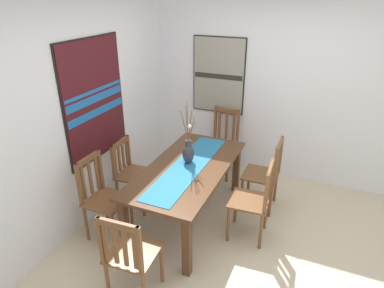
{
  "coord_description": "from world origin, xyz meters",
  "views": [
    {
      "loc": [
        -2.82,
        -0.7,
        2.6
      ],
      "look_at": [
        0.32,
        0.65,
        1.0
      ],
      "focal_mm": 31.43,
      "sensor_mm": 36.0,
      "label": 1
    }
  ],
  "objects_px": {
    "chair_3": "(130,254)",
    "chair_1": "(254,200)",
    "centerpiece_vase": "(188,152)",
    "chair_4": "(132,172)",
    "dining_table": "(188,174)",
    "chair_2": "(223,142)",
    "painting_on_back_wall": "(94,100)",
    "chair_0": "(266,173)",
    "chair_5": "(102,197)",
    "painting_on_side_wall": "(219,76)"
  },
  "relations": [
    {
      "from": "chair_3",
      "to": "chair_1",
      "type": "bearing_deg",
      "value": -32.2
    },
    {
      "from": "centerpiece_vase",
      "to": "chair_4",
      "type": "height_order",
      "value": "centerpiece_vase"
    },
    {
      "from": "dining_table",
      "to": "chair_2",
      "type": "distance_m",
      "value": 1.26
    },
    {
      "from": "painting_on_back_wall",
      "to": "chair_0",
      "type": "bearing_deg",
      "value": -68.71
    },
    {
      "from": "chair_1",
      "to": "chair_2",
      "type": "height_order",
      "value": "chair_2"
    },
    {
      "from": "chair_5",
      "to": "painting_on_side_wall",
      "type": "relative_size",
      "value": 0.88
    },
    {
      "from": "chair_2",
      "to": "painting_on_side_wall",
      "type": "distance_m",
      "value": 0.98
    },
    {
      "from": "dining_table",
      "to": "painting_on_side_wall",
      "type": "relative_size",
      "value": 1.64
    },
    {
      "from": "chair_5",
      "to": "painting_on_back_wall",
      "type": "height_order",
      "value": "painting_on_back_wall"
    },
    {
      "from": "chair_3",
      "to": "chair_4",
      "type": "relative_size",
      "value": 1.05
    },
    {
      "from": "chair_1",
      "to": "chair_2",
      "type": "relative_size",
      "value": 0.94
    },
    {
      "from": "centerpiece_vase",
      "to": "chair_4",
      "type": "relative_size",
      "value": 0.87
    },
    {
      "from": "dining_table",
      "to": "painting_on_back_wall",
      "type": "xyz_separation_m",
      "value": [
        -0.14,
        1.11,
        0.8
      ]
    },
    {
      "from": "centerpiece_vase",
      "to": "painting_on_back_wall",
      "type": "relative_size",
      "value": 0.56
    },
    {
      "from": "chair_1",
      "to": "chair_5",
      "type": "height_order",
      "value": "chair_5"
    },
    {
      "from": "chair_0",
      "to": "dining_table",
      "type": "bearing_deg",
      "value": 127.13
    },
    {
      "from": "chair_0",
      "to": "chair_2",
      "type": "distance_m",
      "value": 1.03
    },
    {
      "from": "chair_3",
      "to": "painting_on_side_wall",
      "type": "bearing_deg",
      "value": 3.8
    },
    {
      "from": "chair_1",
      "to": "painting_on_side_wall",
      "type": "xyz_separation_m",
      "value": [
        1.52,
        0.97,
        0.94
      ]
    },
    {
      "from": "centerpiece_vase",
      "to": "chair_2",
      "type": "xyz_separation_m",
      "value": [
        1.18,
        -0.04,
        -0.36
      ]
    },
    {
      "from": "dining_table",
      "to": "centerpiece_vase",
      "type": "height_order",
      "value": "centerpiece_vase"
    },
    {
      "from": "dining_table",
      "to": "chair_4",
      "type": "distance_m",
      "value": 0.78
    },
    {
      "from": "chair_1",
      "to": "painting_on_back_wall",
      "type": "distance_m",
      "value": 2.13
    },
    {
      "from": "chair_1",
      "to": "chair_3",
      "type": "distance_m",
      "value": 1.48
    },
    {
      "from": "chair_2",
      "to": "chair_3",
      "type": "xyz_separation_m",
      "value": [
        -2.52,
        -0.0,
        -0.01
      ]
    },
    {
      "from": "centerpiece_vase",
      "to": "chair_4",
      "type": "bearing_deg",
      "value": 97.73
    },
    {
      "from": "centerpiece_vase",
      "to": "chair_0",
      "type": "relative_size",
      "value": 0.82
    },
    {
      "from": "centerpiece_vase",
      "to": "painting_on_side_wall",
      "type": "bearing_deg",
      "value": 5.8
    },
    {
      "from": "dining_table",
      "to": "painting_on_back_wall",
      "type": "relative_size",
      "value": 1.3
    },
    {
      "from": "centerpiece_vase",
      "to": "chair_3",
      "type": "xyz_separation_m",
      "value": [
        -1.35,
        -0.04,
        -0.37
      ]
    },
    {
      "from": "chair_5",
      "to": "painting_on_side_wall",
      "type": "xyz_separation_m",
      "value": [
        2.14,
        -0.58,
        0.93
      ]
    },
    {
      "from": "chair_2",
      "to": "chair_5",
      "type": "xyz_separation_m",
      "value": [
        -1.89,
        0.76,
        -0.01
      ]
    },
    {
      "from": "chair_4",
      "to": "painting_on_side_wall",
      "type": "distance_m",
      "value": 1.89
    },
    {
      "from": "dining_table",
      "to": "chair_3",
      "type": "relative_size",
      "value": 1.93
    },
    {
      "from": "chair_0",
      "to": "chair_2",
      "type": "xyz_separation_m",
      "value": [
        0.66,
        0.79,
        0.0
      ]
    },
    {
      "from": "chair_0",
      "to": "chair_3",
      "type": "xyz_separation_m",
      "value": [
        -1.87,
        0.79,
        -0.01
      ]
    },
    {
      "from": "chair_4",
      "to": "painting_on_side_wall",
      "type": "height_order",
      "value": "painting_on_side_wall"
    },
    {
      "from": "dining_table",
      "to": "chair_2",
      "type": "relative_size",
      "value": 1.84
    },
    {
      "from": "painting_on_side_wall",
      "to": "centerpiece_vase",
      "type": "bearing_deg",
      "value": -174.2
    },
    {
      "from": "painting_on_back_wall",
      "to": "dining_table",
      "type": "bearing_deg",
      "value": -82.76
    },
    {
      "from": "dining_table",
      "to": "painting_on_back_wall",
      "type": "bearing_deg",
      "value": 97.24
    },
    {
      "from": "painting_on_back_wall",
      "to": "chair_1",
      "type": "bearing_deg",
      "value": -86.15
    },
    {
      "from": "dining_table",
      "to": "painting_on_back_wall",
      "type": "height_order",
      "value": "painting_on_back_wall"
    },
    {
      "from": "painting_on_side_wall",
      "to": "chair_3",
      "type": "bearing_deg",
      "value": -176.2
    },
    {
      "from": "chair_2",
      "to": "painting_on_side_wall",
      "type": "relative_size",
      "value": 0.89
    },
    {
      "from": "centerpiece_vase",
      "to": "chair_0",
      "type": "xyz_separation_m",
      "value": [
        0.52,
        -0.82,
        -0.36
      ]
    },
    {
      "from": "chair_4",
      "to": "chair_0",
      "type": "bearing_deg",
      "value": -68.31
    },
    {
      "from": "painting_on_back_wall",
      "to": "painting_on_side_wall",
      "type": "distance_m",
      "value": 1.9
    },
    {
      "from": "dining_table",
      "to": "painting_on_side_wall",
      "type": "bearing_deg",
      "value": 6.62
    },
    {
      "from": "dining_table",
      "to": "centerpiece_vase",
      "type": "xyz_separation_m",
      "value": [
        0.08,
        0.03,
        0.25
      ]
    }
  ]
}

